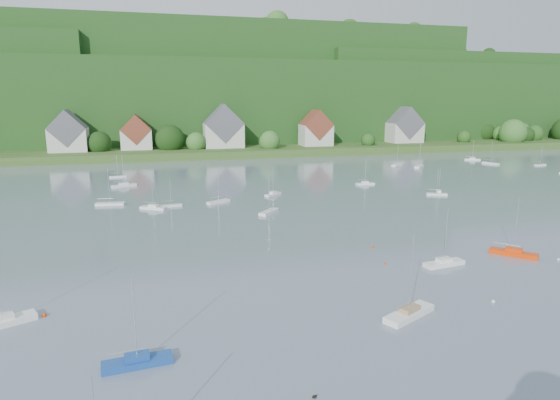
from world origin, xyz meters
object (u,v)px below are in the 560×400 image
near_sailboat_1 (137,361)px  near_sailboat_2 (409,313)px  near_sailboat_6 (2,322)px  near_sailboat_5 (514,253)px  near_sailboat_3 (444,263)px

near_sailboat_1 → near_sailboat_2: 28.13m
near_sailboat_1 → near_sailboat_6: bearing=134.9°
near_sailboat_5 → near_sailboat_6: near_sailboat_5 is taller
near_sailboat_2 → near_sailboat_5: (25.52, 14.40, -0.01)m
near_sailboat_5 → near_sailboat_1: bearing=-114.8°
near_sailboat_2 → near_sailboat_6: 42.74m
near_sailboat_2 → near_sailboat_6: (-41.83, 8.77, -0.02)m
near_sailboat_1 → near_sailboat_3: (40.93, 15.74, 0.00)m
near_sailboat_1 → near_sailboat_6: size_ratio=0.94×
near_sailboat_3 → near_sailboat_6: size_ratio=0.95×
near_sailboat_1 → near_sailboat_2: bearing=-0.4°
near_sailboat_3 → near_sailboat_6: bearing=176.1°
near_sailboat_1 → near_sailboat_6: 17.88m
near_sailboat_2 → near_sailboat_3: near_sailboat_2 is taller
near_sailboat_1 → near_sailboat_6: (-13.82, 11.34, 0.02)m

